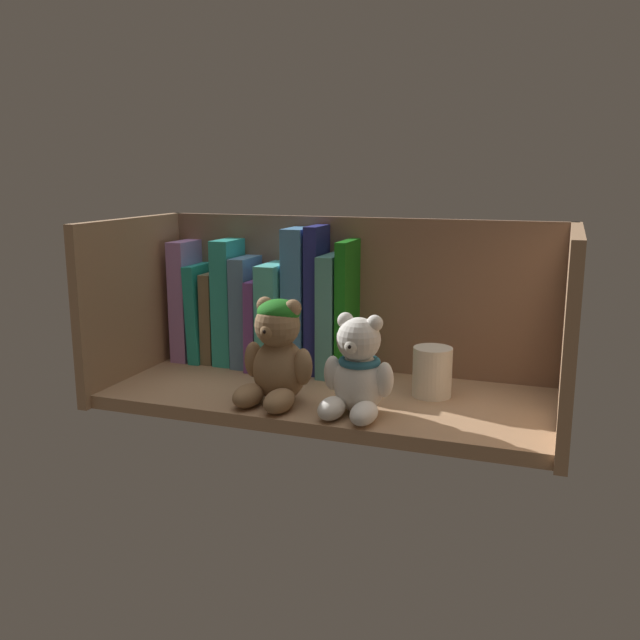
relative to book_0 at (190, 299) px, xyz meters
The scene contains 18 objects.
shelf_board 34.06cm from the book_0, 20.64° to the right, with size 65.96×27.12×2.00cm, color #A87F5B.
shelf_back_panel 30.15cm from the book_0, ahead, with size 68.36×1.20×27.55cm, color brown.
shelf_side_panel_left 11.98cm from the book_0, 108.54° to the right, with size 1.60×29.52×27.55cm, color #A87F5B.
shelf_side_panel_right 64.78cm from the book_0, 10.05° to the right, with size 1.60×29.52×27.55cm, color #A87F5B.
book_0 is the anchor object (origin of this frame).
book_1 3.50cm from the book_0, ahead, with size 2.04×10.57×17.06cm, color teal.
book_2 5.93cm from the book_0, ahead, with size 2.08×9.24×15.71cm, color #786447.
book_3 8.35cm from the book_0, ahead, with size 3.29×9.86×21.54cm, color teal.
book_4 11.83cm from the book_0, ahead, with size 2.83×10.91×18.73cm, color #5881A6.
book_5 14.74cm from the book_0, ahead, with size 1.80×13.19×15.20cm, color #784292.
book_6 17.52cm from the book_0, ahead, with size 3.47×14.07×17.99cm, color #4EB6A9.
book_7 21.36cm from the book_0, ahead, with size 3.54×10.09×23.86cm, color teal.
book_8 24.58cm from the book_0, ahead, with size 2.14×9.58×24.31cm, color navy.
book_9 27.37cm from the book_0, ahead, with size 2.82×12.51×19.80cm, color teal.
book_10 30.02cm from the book_0, ahead, with size 1.75×12.13×22.17cm, color #176E16.
teddy_bear_larger 30.57cm from the book_0, 36.38° to the right, with size 11.29×11.66×15.26cm.
teddy_bear_smaller 41.71cm from the book_0, 27.31° to the right, with size 10.33×10.57×14.04cm.
pillar_candle 46.24cm from the book_0, ahead, with size 5.82×5.82×7.43cm, color silver.
Camera 1 is at (32.45, -94.76, 34.85)cm, focal length 38.75 mm.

